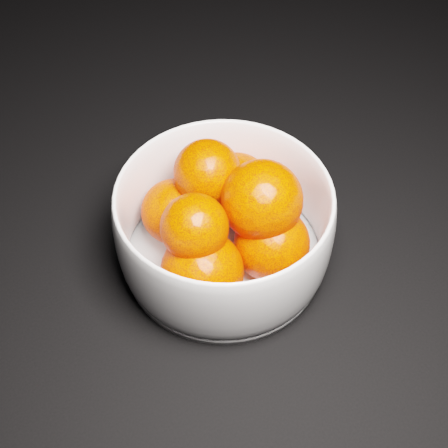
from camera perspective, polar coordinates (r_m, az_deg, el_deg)
bowl at (r=0.57m, az=0.00°, el=-0.31°), size 0.20×0.20×0.10m
orange_pile at (r=0.56m, az=0.16°, el=0.53°), size 0.15×0.15×0.11m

